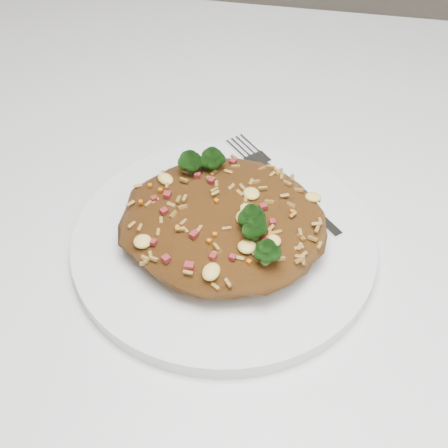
{
  "coord_description": "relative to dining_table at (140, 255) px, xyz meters",
  "views": [
    {
      "loc": [
        0.17,
        -0.41,
        1.16
      ],
      "look_at": [
        0.1,
        -0.05,
        0.78
      ],
      "focal_mm": 50.0,
      "sensor_mm": 36.0,
      "label": 1
    }
  ],
  "objects": [
    {
      "name": "fork",
      "position": [
        0.15,
        0.02,
        0.11
      ],
      "size": [
        0.12,
        0.13,
        0.0
      ],
      "rotation": [
        0.0,
        0.0,
        -0.81
      ],
      "color": "silver",
      "rests_on": "plate"
    },
    {
      "name": "fried_rice",
      "position": [
        0.1,
        -0.05,
        0.13
      ],
      "size": [
        0.17,
        0.16,
        0.06
      ],
      "color": "brown",
      "rests_on": "plate"
    },
    {
      "name": "dining_table",
      "position": [
        0.0,
        0.0,
        0.0
      ],
      "size": [
        1.2,
        0.8,
        0.75
      ],
      "color": "silver",
      "rests_on": "ground"
    },
    {
      "name": "plate",
      "position": [
        0.1,
        -0.05,
        0.1
      ],
      "size": [
        0.26,
        0.26,
        0.01
      ],
      "primitive_type": "cylinder",
      "color": "white",
      "rests_on": "dining_table"
    }
  ]
}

